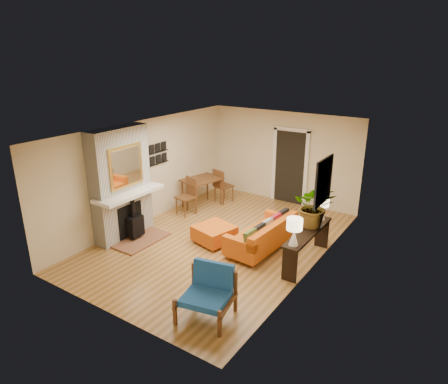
{
  "coord_description": "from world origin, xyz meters",
  "views": [
    {
      "loc": [
        4.71,
        -6.9,
        4.19
      ],
      "look_at": [
        0.0,
        0.2,
        1.15
      ],
      "focal_mm": 32.0,
      "sensor_mm": 36.0,
      "label": 1
    }
  ],
  "objects_px": {
    "dining_table": "(204,185)",
    "lamp_near": "(294,229)",
    "lamp_far": "(322,205)",
    "blue_chair": "(209,289)",
    "ottoman": "(214,233)",
    "houseplant": "(314,206)",
    "console_table": "(308,237)",
    "sofa": "(264,235)"
  },
  "relations": [
    {
      "from": "blue_chair",
      "to": "console_table",
      "type": "xyz_separation_m",
      "value": [
        0.69,
        2.51,
        0.11
      ]
    },
    {
      "from": "dining_table",
      "to": "lamp_near",
      "type": "xyz_separation_m",
      "value": [
        3.64,
        -2.1,
        0.41
      ]
    },
    {
      "from": "ottoman",
      "to": "lamp_near",
      "type": "height_order",
      "value": "lamp_near"
    },
    {
      "from": "ottoman",
      "to": "houseplant",
      "type": "height_order",
      "value": "houseplant"
    },
    {
      "from": "sofa",
      "to": "ottoman",
      "type": "distance_m",
      "value": 1.16
    },
    {
      "from": "ottoman",
      "to": "dining_table",
      "type": "xyz_separation_m",
      "value": [
        -1.51,
        1.66,
        0.42
      ]
    },
    {
      "from": "ottoman",
      "to": "lamp_near",
      "type": "relative_size",
      "value": 1.77
    },
    {
      "from": "dining_table",
      "to": "lamp_near",
      "type": "distance_m",
      "value": 4.22
    },
    {
      "from": "blue_chair",
      "to": "houseplant",
      "type": "xyz_separation_m",
      "value": [
        0.68,
        2.77,
        0.72
      ]
    },
    {
      "from": "ottoman",
      "to": "blue_chair",
      "type": "bearing_deg",
      "value": -57.08
    },
    {
      "from": "sofa",
      "to": "blue_chair",
      "type": "relative_size",
      "value": 1.97
    },
    {
      "from": "lamp_near",
      "to": "lamp_far",
      "type": "xyz_separation_m",
      "value": [
        0.0,
        1.43,
        0.0
      ]
    },
    {
      "from": "ottoman",
      "to": "lamp_far",
      "type": "xyz_separation_m",
      "value": [
        2.13,
        0.99,
        0.83
      ]
    },
    {
      "from": "lamp_near",
      "to": "dining_table",
      "type": "bearing_deg",
      "value": 150.05
    },
    {
      "from": "dining_table",
      "to": "lamp_near",
      "type": "relative_size",
      "value": 3.5
    },
    {
      "from": "lamp_far",
      "to": "lamp_near",
      "type": "bearing_deg",
      "value": -90.0
    },
    {
      "from": "lamp_near",
      "to": "houseplant",
      "type": "distance_m",
      "value": 1.01
    },
    {
      "from": "houseplant",
      "to": "dining_table",
      "type": "bearing_deg",
      "value": 163.14
    },
    {
      "from": "lamp_far",
      "to": "ottoman",
      "type": "bearing_deg",
      "value": -155.12
    },
    {
      "from": "blue_chair",
      "to": "dining_table",
      "type": "bearing_deg",
      "value": 127.29
    },
    {
      "from": "blue_chair",
      "to": "houseplant",
      "type": "distance_m",
      "value": 2.94
    },
    {
      "from": "dining_table",
      "to": "lamp_near",
      "type": "height_order",
      "value": "lamp_near"
    },
    {
      "from": "houseplant",
      "to": "sofa",
      "type": "bearing_deg",
      "value": -168.77
    },
    {
      "from": "ottoman",
      "to": "lamp_near",
      "type": "distance_m",
      "value": 2.33
    },
    {
      "from": "sofa",
      "to": "lamp_near",
      "type": "xyz_separation_m",
      "value": [
        1.03,
        -0.8,
        0.74
      ]
    },
    {
      "from": "sofa",
      "to": "lamp_near",
      "type": "height_order",
      "value": "lamp_near"
    },
    {
      "from": "sofa",
      "to": "houseplant",
      "type": "bearing_deg",
      "value": 11.23
    },
    {
      "from": "houseplant",
      "to": "ottoman",
      "type": "bearing_deg",
      "value": -165.32
    },
    {
      "from": "ottoman",
      "to": "dining_table",
      "type": "bearing_deg",
      "value": 132.43
    },
    {
      "from": "sofa",
      "to": "console_table",
      "type": "bearing_deg",
      "value": -3.32
    },
    {
      "from": "sofa",
      "to": "lamp_near",
      "type": "distance_m",
      "value": 1.5
    },
    {
      "from": "sofa",
      "to": "dining_table",
      "type": "xyz_separation_m",
      "value": [
        -2.61,
        1.3,
        0.33
      ]
    },
    {
      "from": "blue_chair",
      "to": "lamp_near",
      "type": "distance_m",
      "value": 1.99
    },
    {
      "from": "sofa",
      "to": "blue_chair",
      "type": "height_order",
      "value": "blue_chair"
    },
    {
      "from": "console_table",
      "to": "lamp_far",
      "type": "distance_m",
      "value": 0.85
    },
    {
      "from": "ottoman",
      "to": "houseplant",
      "type": "distance_m",
      "value": 2.39
    },
    {
      "from": "sofa",
      "to": "lamp_far",
      "type": "xyz_separation_m",
      "value": [
        1.03,
        0.63,
        0.74
      ]
    },
    {
      "from": "dining_table",
      "to": "sofa",
      "type": "bearing_deg",
      "value": -26.48
    },
    {
      "from": "lamp_near",
      "to": "lamp_far",
      "type": "height_order",
      "value": "same"
    },
    {
      "from": "dining_table",
      "to": "houseplant",
      "type": "xyz_separation_m",
      "value": [
        3.63,
        -1.1,
        0.53
      ]
    },
    {
      "from": "ottoman",
      "to": "lamp_far",
      "type": "height_order",
      "value": "lamp_far"
    },
    {
      "from": "console_table",
      "to": "houseplant",
      "type": "bearing_deg",
      "value": 92.19
    }
  ]
}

